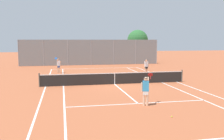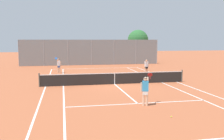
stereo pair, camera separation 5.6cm
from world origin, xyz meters
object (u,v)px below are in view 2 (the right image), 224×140
(player_far_left, at_px, (59,65))
(loose_tennis_ball_0, at_px, (162,82))
(loose_tennis_ball_1, at_px, (121,80))
(loose_tennis_ball_3, at_px, (138,70))
(tennis_net, at_px, (115,78))
(tree_behind_left, at_px, (138,41))
(loose_tennis_ball_2, at_px, (171,117))
(player_near_side, at_px, (145,89))
(player_far_right, at_px, (146,66))

(player_far_left, distance_m, loose_tennis_ball_0, 11.82)
(loose_tennis_ball_1, xyz_separation_m, loose_tennis_ball_3, (3.75, 7.09, 0.00))
(tennis_net, xyz_separation_m, tree_behind_left, (8.12, 20.13, 2.97))
(loose_tennis_ball_2, bearing_deg, loose_tennis_ball_0, 69.82)
(player_far_left, distance_m, loose_tennis_ball_1, 8.33)
(loose_tennis_ball_1, height_order, loose_tennis_ball_2, same)
(loose_tennis_ball_0, bearing_deg, tennis_net, -176.95)
(loose_tennis_ball_2, relative_size, tree_behind_left, 0.01)
(player_near_side, relative_size, loose_tennis_ball_1, 26.88)
(player_far_left, relative_size, tree_behind_left, 0.33)
(loose_tennis_ball_1, bearing_deg, loose_tennis_ball_0, -28.35)
(loose_tennis_ball_2, bearing_deg, loose_tennis_ball_3, 77.64)
(player_near_side, distance_m, loose_tennis_ball_3, 16.62)
(loose_tennis_ball_0, height_order, loose_tennis_ball_1, same)
(tennis_net, xyz_separation_m, player_far_left, (-4.58, 8.04, 0.42))
(tennis_net, height_order, player_near_side, player_near_side)
(tennis_net, relative_size, loose_tennis_ball_3, 181.82)
(tennis_net, distance_m, tree_behind_left, 21.91)
(player_far_right, xyz_separation_m, tree_behind_left, (3.60, 14.94, 2.57))
(tree_behind_left, bearing_deg, player_far_right, -103.53)
(loose_tennis_ball_1, distance_m, tree_behind_left, 19.81)
(player_far_left, distance_m, loose_tennis_ball_3, 9.46)
(player_far_left, xyz_separation_m, player_far_right, (9.10, -2.84, -0.02))
(player_near_side, height_order, loose_tennis_ball_1, player_near_side)
(player_far_right, bearing_deg, player_far_left, 162.65)
(loose_tennis_ball_0, bearing_deg, loose_tennis_ball_2, -110.18)
(tennis_net, distance_m, loose_tennis_ball_2, 9.22)
(player_far_left, xyz_separation_m, loose_tennis_ball_3, (9.36, 1.01, -0.89))
(player_far_left, height_order, loose_tennis_ball_2, player_far_left)
(loose_tennis_ball_2, xyz_separation_m, tree_behind_left, (7.33, 29.31, 3.45))
(player_far_right, distance_m, loose_tennis_ball_0, 5.05)
(player_far_left, relative_size, loose_tennis_ball_3, 26.88)
(tennis_net, relative_size, player_far_left, 6.76)
(player_near_side, bearing_deg, tennis_net, 92.23)
(tennis_net, distance_m, loose_tennis_ball_0, 4.28)
(loose_tennis_ball_2, height_order, tree_behind_left, tree_behind_left)
(player_near_side, xyz_separation_m, loose_tennis_ball_2, (0.52, -2.25, -0.89))
(tennis_net, distance_m, loose_tennis_ball_1, 2.26)
(tennis_net, xyz_separation_m, loose_tennis_ball_0, (4.24, 0.23, -0.48))
(tennis_net, relative_size, loose_tennis_ball_2, 181.82)
(player_far_right, bearing_deg, tree_behind_left, 76.47)
(tennis_net, distance_m, player_near_side, 6.94)
(loose_tennis_ball_0, height_order, loose_tennis_ball_3, same)
(loose_tennis_ball_1, distance_m, loose_tennis_ball_3, 8.02)
(player_far_left, relative_size, loose_tennis_ball_1, 26.88)
(player_near_side, xyz_separation_m, loose_tennis_ball_3, (4.51, 15.97, -0.89))
(player_far_right, bearing_deg, loose_tennis_ball_3, 86.14)
(player_near_side, height_order, tree_behind_left, tree_behind_left)
(loose_tennis_ball_2, relative_size, loose_tennis_ball_3, 1.00)
(loose_tennis_ball_1, bearing_deg, player_near_side, -94.94)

